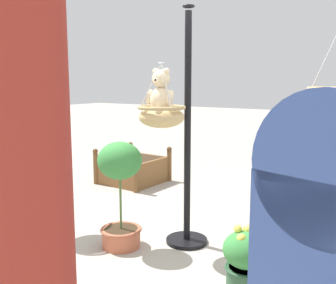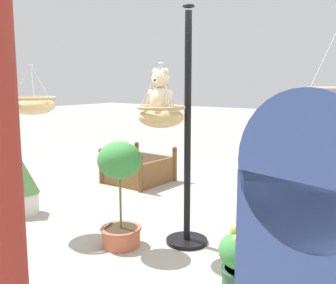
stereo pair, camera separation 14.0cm
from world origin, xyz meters
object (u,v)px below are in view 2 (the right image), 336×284
(potted_plant_fern_front, at_px, (242,262))
(hanging_basket_left_high, at_px, (336,98))
(teddy_bear, at_px, (160,95))
(potted_plant_small_succulent, at_px, (22,186))
(hanging_basket_right_low, at_px, (33,105))
(potted_plant_trailing_ivy, at_px, (120,186))
(display_sign_board, at_px, (301,243))
(hanging_basket_with_teddy, at_px, (161,115))
(wooden_planter_box, at_px, (138,169))
(display_pole_central, at_px, (187,173))

(potted_plant_fern_front, bearing_deg, hanging_basket_left_high, -127.54)
(teddy_bear, relative_size, potted_plant_small_succulent, 0.62)
(hanging_basket_left_high, xyz_separation_m, hanging_basket_right_low, (3.09, 0.62, -0.13))
(teddy_bear, xyz_separation_m, potted_plant_trailing_ivy, (0.37, 0.19, -0.93))
(hanging_basket_right_low, bearing_deg, display_sign_board, 163.11)
(hanging_basket_with_teddy, height_order, potted_plant_small_succulent, hanging_basket_with_teddy)
(hanging_basket_with_teddy, relative_size, hanging_basket_right_low, 1.14)
(hanging_basket_with_teddy, relative_size, hanging_basket_left_high, 0.91)
(hanging_basket_right_low, height_order, display_sign_board, hanging_basket_right_low)
(wooden_planter_box, relative_size, potted_plant_fern_front, 1.75)
(potted_plant_small_succulent, relative_size, potted_plant_trailing_ivy, 0.67)
(display_pole_central, relative_size, hanging_basket_right_low, 4.36)
(potted_plant_fern_front, distance_m, potted_plant_trailing_ivy, 1.49)
(wooden_planter_box, bearing_deg, potted_plant_small_succulent, 85.31)
(wooden_planter_box, bearing_deg, display_pole_central, 141.04)
(potted_plant_trailing_ivy, bearing_deg, hanging_basket_left_high, -166.29)
(teddy_bear, distance_m, potted_plant_small_succulent, 2.40)
(display_pole_central, bearing_deg, wooden_planter_box, -38.96)
(hanging_basket_left_high, height_order, wooden_planter_box, hanging_basket_left_high)
(hanging_basket_with_teddy, distance_m, teddy_bear, 0.20)
(hanging_basket_left_high, bearing_deg, potted_plant_trailing_ivy, 13.71)
(teddy_bear, height_order, potted_plant_fern_front, teddy_bear)
(potted_plant_trailing_ivy, bearing_deg, wooden_planter_box, -54.19)
(display_pole_central, relative_size, potted_plant_trailing_ivy, 2.21)
(potted_plant_trailing_ivy, bearing_deg, potted_plant_fern_front, 173.60)
(hanging_basket_right_low, relative_size, display_sign_board, 0.33)
(display_pole_central, distance_m, teddy_bear, 0.87)
(hanging_basket_with_teddy, bearing_deg, potted_plant_trailing_ivy, 30.52)
(display_pole_central, bearing_deg, hanging_basket_with_teddy, 59.04)
(display_pole_central, height_order, potted_plant_fern_front, display_pole_central)
(teddy_bear, distance_m, display_sign_board, 2.33)
(hanging_basket_left_high, bearing_deg, display_pole_central, 0.12)
(teddy_bear, xyz_separation_m, display_sign_board, (-1.80, 1.36, -0.59))
(hanging_basket_right_low, xyz_separation_m, potted_plant_fern_front, (-2.61, 0.01, -1.15))
(potted_plant_trailing_ivy, bearing_deg, display_sign_board, 151.68)
(hanging_basket_with_teddy, xyz_separation_m, potted_plant_fern_front, (-1.07, 0.38, -1.08))
(display_pole_central, bearing_deg, hanging_basket_right_low, 20.16)
(potted_plant_fern_front, relative_size, display_sign_board, 0.34)
(potted_plant_fern_front, xyz_separation_m, potted_plant_small_succulent, (3.14, -0.17, 0.09))
(potted_plant_trailing_ivy, bearing_deg, hanging_basket_right_low, 7.49)
(hanging_basket_right_low, bearing_deg, teddy_bear, -167.28)
(display_pole_central, xyz_separation_m, wooden_planter_box, (2.05, -1.65, -0.52))
(wooden_planter_box, relative_size, display_sign_board, 0.60)
(potted_plant_small_succulent, distance_m, display_sign_board, 4.09)
(potted_plant_fern_front, relative_size, potted_plant_trailing_ivy, 0.52)
(potted_plant_small_succulent, xyz_separation_m, display_sign_board, (-3.87, 1.17, 0.61))
(hanging_basket_with_teddy, bearing_deg, hanging_basket_right_low, 13.52)
(potted_plant_small_succulent, bearing_deg, hanging_basket_right_low, 163.36)
(display_pole_central, height_order, teddy_bear, display_pole_central)
(wooden_planter_box, bearing_deg, hanging_basket_left_high, 154.42)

